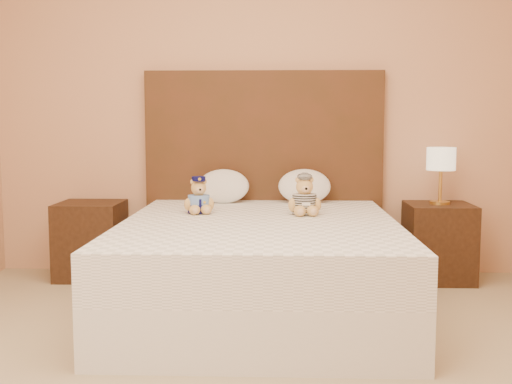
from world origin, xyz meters
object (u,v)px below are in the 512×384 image
teddy_police (199,195)px  teddy_prisoner (304,195)px  lamp (441,162)px  pillow_left (223,184)px  nightstand_left (91,240)px  bed (260,266)px  pillow_right (304,185)px  nightstand_right (439,242)px

teddy_police → teddy_prisoner: teddy_prisoner is taller
lamp → pillow_left: bearing=178.9°
lamp → nightstand_left: bearing=180.0°
bed → pillow_right: (0.30, 0.83, 0.41)m
lamp → bed: bearing=-147.4°
nightstand_right → pillow_right: (-0.95, 0.03, 0.41)m
teddy_police → pillow_right: bearing=22.7°
teddy_police → bed: bearing=-51.2°
nightstand_right → teddy_police: (-1.64, -0.52, 0.39)m
lamp → teddy_prisoner: size_ratio=1.64×
teddy_police → nightstand_right: bearing=1.7°
teddy_police → pillow_left: bearing=63.0°
bed → nightstand_right: (1.25, 0.80, -0.00)m
nightstand_right → bed: bearing=-147.4°
teddy_police → teddy_prisoner: (0.67, -0.05, 0.01)m
nightstand_right → lamp: (-0.00, 0.00, 0.57)m
pillow_left → bed: bearing=-71.0°
nightstand_left → nightstand_right: size_ratio=1.00×
nightstand_left → lamp: (2.50, 0.00, 0.57)m
lamp → pillow_left: lamp is taller
nightstand_left → teddy_prisoner: (1.52, -0.57, 0.40)m
bed → nightstand_right: 1.48m
bed → pillow_right: bearing=70.4°
lamp → pillow_left: 1.55m
lamp → teddy_prisoner: (-0.98, -0.57, -0.18)m
nightstand_left → teddy_police: bearing=-31.3°
nightstand_left → pillow_right: 1.60m
bed → pillow_right: size_ratio=5.35×
bed → lamp: bearing=32.6°
nightstand_left → pillow_right: (1.55, 0.03, 0.41)m
teddy_police → pillow_left: size_ratio=0.63×
nightstand_left → teddy_prisoner: 1.67m
nightstand_right → teddy_police: size_ratio=2.38×
pillow_right → lamp: bearing=-1.8°
bed → teddy_prisoner: 0.54m
lamp → pillow_right: size_ratio=1.07×
teddy_prisoner → pillow_left: (-0.56, 0.60, 0.01)m
pillow_left → pillow_right: size_ratio=0.99×
bed → nightstand_right: size_ratio=3.64×
teddy_police → lamp: bearing=1.7°
nightstand_left → lamp: bearing=0.0°
nightstand_right → teddy_prisoner: 1.20m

